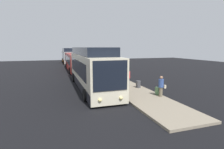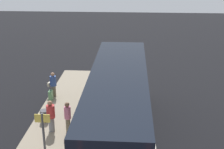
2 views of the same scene
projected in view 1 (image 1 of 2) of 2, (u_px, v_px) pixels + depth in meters
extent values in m
plane|color=black|center=(91.00, 88.00, 16.92)|extent=(80.00, 80.00, 0.00)
cube|color=gray|center=(122.00, 85.00, 17.89)|extent=(20.00, 3.16, 0.15)
cube|color=beige|center=(91.00, 71.00, 16.88)|extent=(12.21, 2.60, 3.05)
cube|color=black|center=(91.00, 83.00, 17.07)|extent=(12.15, 2.62, 0.70)
cube|color=black|center=(91.00, 67.00, 17.11)|extent=(10.01, 2.63, 1.34)
cube|color=black|center=(111.00, 76.00, 11.07)|extent=(0.06, 2.29, 1.95)
sphere|color=#F9E58C|center=(121.00, 98.00, 11.51)|extent=(0.24, 0.24, 0.24)
sphere|color=#F9E58C|center=(100.00, 100.00, 11.06)|extent=(0.24, 0.24, 0.24)
cylinder|color=black|center=(119.00, 92.00, 13.58)|extent=(0.92, 0.30, 0.92)
cylinder|color=black|center=(85.00, 95.00, 12.78)|extent=(0.92, 0.30, 0.92)
cylinder|color=black|center=(96.00, 76.00, 21.03)|extent=(0.92, 0.30, 0.92)
cylinder|color=black|center=(74.00, 77.00, 20.22)|extent=(0.92, 0.30, 0.92)
cube|color=black|center=(90.00, 51.00, 17.05)|extent=(10.38, 2.39, 0.70)
cube|color=maroon|center=(75.00, 61.00, 29.94)|extent=(12.35, 2.47, 2.66)
cube|color=#B2231E|center=(75.00, 67.00, 30.09)|extent=(12.29, 2.49, 0.70)
cube|color=black|center=(75.00, 60.00, 30.18)|extent=(10.13, 2.50, 1.17)
cube|color=black|center=(80.00, 62.00, 24.07)|extent=(0.06, 2.17, 1.70)
sphere|color=#F9E58C|center=(85.00, 71.00, 24.46)|extent=(0.24, 0.24, 0.24)
sphere|color=#F9E58C|center=(75.00, 71.00, 24.04)|extent=(0.24, 0.24, 0.24)
cylinder|color=black|center=(87.00, 70.00, 26.54)|extent=(0.97, 0.30, 0.97)
cylinder|color=black|center=(70.00, 71.00, 25.78)|extent=(0.97, 0.30, 0.97)
cylinder|color=black|center=(79.00, 65.00, 34.07)|extent=(0.97, 0.30, 0.97)
cylinder|color=black|center=(66.00, 65.00, 33.31)|extent=(0.97, 0.30, 0.97)
cube|color=#B2ADA8|center=(68.00, 57.00, 44.20)|extent=(11.11, 2.55, 2.69)
cube|color=orange|center=(68.00, 61.00, 44.35)|extent=(11.05, 2.57, 0.70)
cube|color=black|center=(68.00, 55.00, 44.41)|extent=(9.11, 2.58, 1.18)
cube|color=black|center=(70.00, 56.00, 38.91)|extent=(0.06, 2.24, 1.72)
sphere|color=#F9E58C|center=(73.00, 62.00, 39.30)|extent=(0.24, 0.24, 0.24)
sphere|color=#F9E58C|center=(67.00, 62.00, 38.87)|extent=(0.24, 0.24, 0.24)
cylinder|color=black|center=(75.00, 62.00, 41.21)|extent=(0.94, 0.30, 0.94)
cylinder|color=black|center=(64.00, 62.00, 40.42)|extent=(0.94, 0.30, 0.94)
cylinder|color=black|center=(72.00, 60.00, 47.98)|extent=(0.94, 0.30, 0.94)
cylinder|color=black|center=(63.00, 60.00, 47.20)|extent=(0.94, 0.30, 0.94)
cube|color=black|center=(68.00, 50.00, 44.34)|extent=(9.44, 2.34, 0.85)
cylinder|color=#6B604C|center=(161.00, 92.00, 13.48)|extent=(0.35, 0.35, 0.73)
cylinder|color=#334C8C|center=(161.00, 83.00, 13.37)|extent=(0.50, 0.50, 0.64)
sphere|color=#9E7051|center=(161.00, 78.00, 13.31)|extent=(0.24, 0.24, 0.24)
cube|color=beige|center=(165.00, 87.00, 13.42)|extent=(0.31, 0.22, 0.24)
cylinder|color=#6B604C|center=(120.00, 83.00, 16.90)|extent=(0.31, 0.31, 0.74)
cylinder|color=#CC6B8C|center=(120.00, 76.00, 16.79)|extent=(0.44, 0.44, 0.64)
sphere|color=brown|center=(120.00, 71.00, 16.73)|extent=(0.24, 0.24, 0.24)
cylinder|color=gray|center=(128.00, 82.00, 17.17)|extent=(0.41, 0.41, 0.77)
cylinder|color=#BF3333|center=(128.00, 75.00, 17.06)|extent=(0.59, 0.59, 0.67)
sphere|color=#9E7051|center=(128.00, 70.00, 16.99)|extent=(0.25, 0.25, 0.25)
cube|color=#598C59|center=(157.00, 91.00, 14.02)|extent=(0.41, 0.22, 0.60)
cylinder|color=black|center=(158.00, 86.00, 13.95)|extent=(0.02, 0.02, 0.24)
cylinder|color=#4C4C51|center=(117.00, 72.00, 19.20)|extent=(0.10, 0.10, 2.25)
cube|color=#E5C64C|center=(117.00, 63.00, 19.06)|extent=(0.04, 0.65, 0.37)
cylinder|color=#3F3F44|center=(138.00, 84.00, 16.46)|extent=(0.44, 0.44, 0.65)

